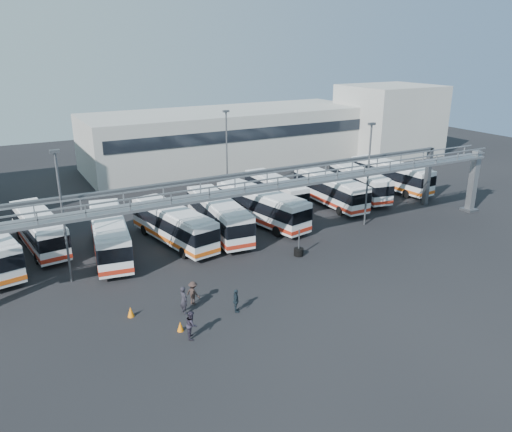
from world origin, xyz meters
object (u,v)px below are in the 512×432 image
light_pole_mid (368,169)px  cone_right (131,312)px  bus_2 (109,234)px  bus_3 (173,224)px  pedestrian_b (192,324)px  pedestrian_c (193,293)px  bus_7 (330,189)px  light_pole_back (227,150)px  bus_9 (391,175)px  pedestrian_d (236,301)px  bus_1 (39,228)px  light_pole_left (62,211)px  bus_4 (218,215)px  cone_left (180,326)px  bus_6 (275,190)px  bus_5 (262,205)px  tire_stack (299,251)px  bus_8 (359,182)px  pedestrian_a (184,300)px

light_pole_mid → cone_right: light_pole_mid is taller
bus_2 → cone_right: bus_2 is taller
bus_2 → bus_3: bearing=7.8°
pedestrian_b → pedestrian_c: (1.67, 3.86, -0.05)m
pedestrian_c → cone_right: 4.35m
bus_7 → pedestrian_c: bus_7 is taller
light_pole_back → bus_9: (19.25, -6.52, -3.81)m
pedestrian_c → pedestrian_d: bearing=-167.0°
bus_2 → bus_7: 25.09m
light_pole_mid → bus_1: (-29.18, 9.31, -3.90)m
light_pole_left → bus_7: bearing=11.8°
light_pole_left → bus_2: bearing=43.6°
light_pole_back → bus_4: size_ratio=0.87×
light_pole_left → bus_9: light_pole_left is taller
cone_left → cone_right: bearing=124.9°
light_pole_left → bus_7: (28.88, 6.05, -3.86)m
bus_6 → pedestrian_c: size_ratio=6.06×
pedestrian_c → pedestrian_d: size_ratio=1.03×
bus_4 → bus_9: size_ratio=1.02×
bus_7 → pedestrian_b: 29.57m
bus_7 → bus_4: bearing=-170.0°
bus_7 → light_pole_back: bearing=139.4°
bus_4 → bus_5: 5.01m
cone_left → light_pole_mid: bearing=22.5°
light_pole_back → cone_right: light_pole_back is taller
bus_9 → pedestrian_c: size_ratio=6.76×
bus_7 → bus_9: 10.46m
bus_1 → pedestrian_c: 18.00m
light_pole_left → bus_1: 9.26m
bus_3 → tire_stack: bus_3 is taller
bus_1 → bus_5: bearing=-17.8°
bus_2 → bus_5: (15.21, 0.57, 0.00)m
bus_8 → pedestrian_b: bus_8 is taller
pedestrian_a → bus_7: bearing=-66.4°
bus_1 → bus_6: (24.79, 0.82, -0.08)m
bus_1 → bus_6: bearing=-4.7°
bus_6 → pedestrian_a: (-17.75, -17.72, -0.76)m
bus_6 → bus_8: size_ratio=0.94×
light_pole_mid → bus_1: size_ratio=0.92×
bus_3 → cone_right: (-7.03, -10.94, -1.51)m
bus_2 → cone_right: bearing=-88.0°
cone_left → tire_stack: 14.58m
bus_4 → bus_2: bearing=-174.7°
bus_6 → bus_9: (15.64, -1.65, 0.18)m
pedestrian_a → pedestrian_c: size_ratio=1.14×
bus_3 → bus_9: (29.66, 3.87, 0.05)m
pedestrian_d → bus_4: bearing=3.3°
bus_5 → pedestrian_b: bearing=-142.4°
bus_3 → bus_7: 19.45m
light_pole_back → pedestrian_d: bearing=-114.5°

